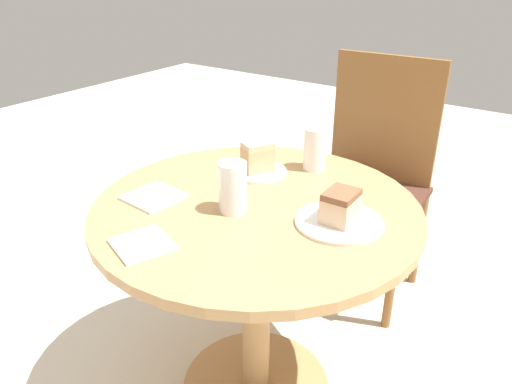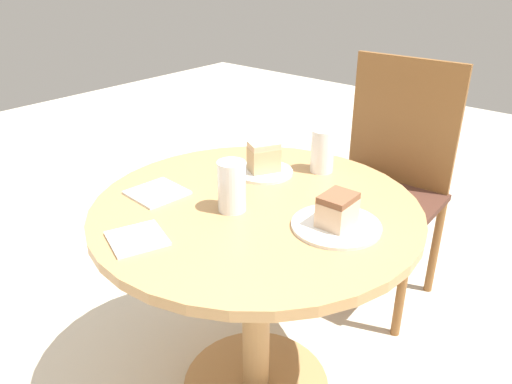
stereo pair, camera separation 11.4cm
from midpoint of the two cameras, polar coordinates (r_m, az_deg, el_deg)
The scene contains 10 objects.
table at distance 1.52m, azimuth 2.15°, elevation -7.42°, with size 0.95×0.95×0.72m.
chair at distance 2.15m, azimuth 16.11°, elevation 1.48°, with size 0.50×0.43×1.01m.
plate_near at distance 1.34m, azimuth 11.56°, elevation -3.85°, with size 0.24×0.24×0.01m.
plate_far at distance 1.64m, azimuth 2.89°, elevation 2.29°, with size 0.19×0.19×0.01m.
cake_slice_near at distance 1.32m, azimuth 11.74°, elevation -2.05°, with size 0.08×0.10×0.09m.
cake_slice_far at distance 1.61m, azimuth 2.93°, elevation 4.02°, with size 0.10×0.12×0.10m.
glass_lemonade at distance 1.38m, azimuth -0.44°, elevation 0.29°, with size 0.08×0.08×0.15m.
glass_water at distance 1.65m, azimuth 9.56°, elevation 4.44°, with size 0.08×0.08×0.14m.
napkin_stack at distance 1.51m, azimuth -9.15°, elevation -0.12°, with size 0.16×0.16×0.01m.
napkin_side at distance 1.28m, azimuth -10.98°, elevation -5.31°, with size 0.17×0.17×0.01m.
Camera 2 is at (0.83, -0.97, 1.38)m, focal length 35.00 mm.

